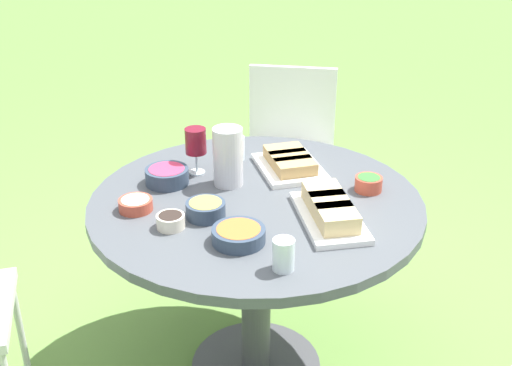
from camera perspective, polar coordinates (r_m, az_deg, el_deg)
The scene contains 15 objects.
ground_plane at distance 2.64m, azimuth -0.00°, elevation -15.96°, with size 40.00×40.00×0.00m, color #668E42.
dining_table at distance 2.27m, azimuth -0.00°, elevation -4.20°, with size 1.15×1.15×0.75m.
chair_far_back at distance 3.25m, azimuth 2.96°, elevation 3.56°, with size 0.52×0.54×0.89m.
water_pitcher at distance 2.27m, azimuth -2.51°, elevation 2.36°, with size 0.11×0.11×0.21m.
wine_glass at distance 2.36m, azimuth -5.38°, elevation 3.63°, with size 0.08×0.08×0.18m.
platter_bread_main at distance 2.07m, azimuth 6.57°, elevation -2.42°, with size 0.37×0.20×0.08m.
platter_charcuterie at distance 2.41m, azimuth 3.01°, elevation 1.79°, with size 0.32×0.26×0.06m.
bowl_fries at distance 2.09m, azimuth -4.50°, elevation -2.29°, with size 0.13×0.13×0.05m.
bowl_salad at distance 2.29m, azimuth 9.97°, elevation 0.01°, with size 0.10×0.10×0.05m.
bowl_olives at distance 2.04m, azimuth -7.60°, elevation -3.33°, with size 0.09×0.09×0.05m.
bowl_dip_red at distance 2.32m, azimuth -7.92°, elevation 0.70°, with size 0.16×0.16×0.06m.
bowl_dip_cream at distance 2.16m, azimuth -10.66°, elevation -1.84°, with size 0.11×0.11×0.04m.
bowl_roasted_veg at distance 1.95m, azimuth -1.56°, elevation -4.59°, with size 0.16×0.16×0.05m.
cup_water_near at distance 2.50m, azimuth -1.76°, elevation 3.13°, with size 0.07×0.07×0.09m.
cup_water_far at distance 1.81m, azimuth 2.46°, elevation -6.39°, with size 0.06×0.06×0.10m.
Camera 1 is at (-1.95, 0.22, 1.77)m, focal length 45.00 mm.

